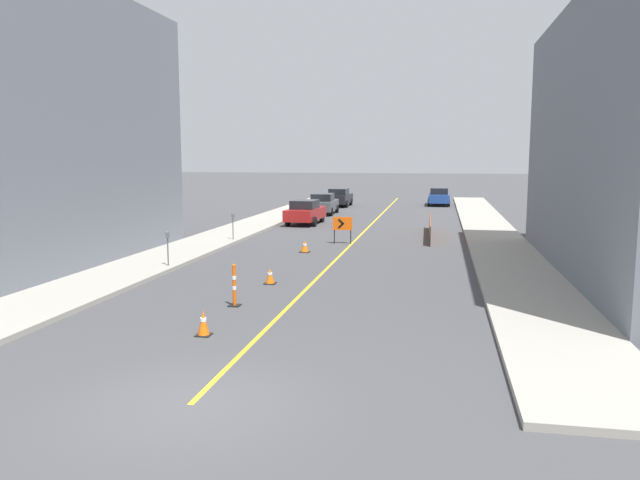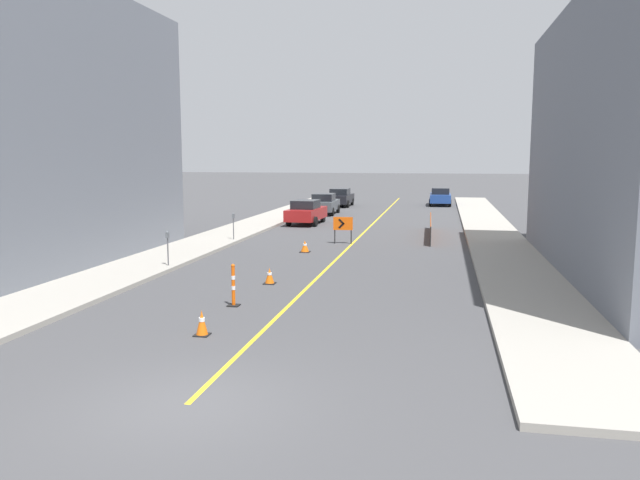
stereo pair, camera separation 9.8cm
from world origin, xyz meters
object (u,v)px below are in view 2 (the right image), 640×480
traffic_cone_third (305,246)px  parked_car_opposite_side (440,197)px  parked_car_curb_far (340,197)px  traffic_cone_nearest (202,323)px  arrow_barricade_primary (343,225)px  parked_car_curb_near (306,212)px  parking_meter_far_curb (233,221)px  delineator_post_front (233,288)px  parking_meter_near_curb (168,241)px  parked_car_curb_mid (324,204)px  traffic_cone_second (270,276)px

traffic_cone_third → parked_car_opposite_side: parked_car_opposite_side is taller
parked_car_curb_far → parked_car_opposite_side: size_ratio=1.00×
traffic_cone_nearest → arrow_barricade_primary: arrow_barricade_primary is taller
parked_car_curb_near → parked_car_opposite_side: same height
traffic_cone_third → parked_car_curb_near: size_ratio=0.13×
parking_meter_far_curb → parked_car_curb_far: bearing=85.8°
traffic_cone_nearest → parked_car_curb_far: (-3.00, 40.03, 0.48)m
traffic_cone_nearest → traffic_cone_third: (-0.40, 13.71, -0.04)m
arrow_barricade_primary → parked_car_opposite_side: 26.38m
traffic_cone_nearest → parked_car_curb_near: bearing=96.5°
traffic_cone_third → parked_car_opposite_side: (6.05, 29.06, 0.53)m
traffic_cone_third → delineator_post_front: delineator_post_front is taller
parking_meter_near_curb → parking_meter_far_curb: bearing=90.0°
traffic_cone_nearest → parked_car_curb_mid: 32.62m
delineator_post_front → parked_car_curb_near: bearing=96.8°
parked_car_opposite_side → parking_meter_near_curb: (-10.39, -34.40, 0.32)m
parking_meter_near_curb → arrow_barricade_primary: bearing=56.3°
parked_car_opposite_side → parking_meter_near_curb: bearing=-107.4°
traffic_cone_third → parked_car_curb_near: (-2.49, 11.68, 0.53)m
arrow_barricade_primary → parked_car_curb_mid: (-3.93, 15.66, -0.17)m
traffic_cone_nearest → traffic_cone_second: (-0.06, 6.43, -0.04)m
delineator_post_front → parked_car_curb_far: bearing=94.3°
traffic_cone_third → parked_car_curb_far: 26.46m
parked_car_curb_far → parked_car_opposite_side: bearing=18.8°
arrow_barricade_primary → traffic_cone_nearest: bearing=-96.8°
arrow_barricade_primary → parked_car_curb_near: (-3.79, 8.56, -0.17)m
parked_car_curb_far → parked_car_curb_near: bearing=-88.3°
traffic_cone_second → parking_meter_far_curb: bearing=115.5°
delineator_post_front → parked_car_curb_near: 22.45m
traffic_cone_third → delineator_post_front: (0.16, -10.62, 0.28)m
arrow_barricade_primary → traffic_cone_second: bearing=-99.0°
delineator_post_front → parked_car_opposite_side: (5.89, 39.67, 0.24)m
traffic_cone_third → parking_meter_near_curb: (-4.34, -5.34, 0.84)m
traffic_cone_nearest → parking_meter_near_curb: size_ratio=0.47×
delineator_post_front → parked_car_curb_near: parked_car_curb_near is taller
traffic_cone_second → parked_car_curb_far: (-2.95, 33.60, 0.52)m
parked_car_curb_mid → parked_car_opposite_side: same height
traffic_cone_third → parking_meter_far_curb: parking_meter_far_curb is taller
parked_car_curb_mid → parking_meter_near_curb: bearing=-94.9°
arrow_barricade_primary → parked_car_curb_mid: bearing=100.3°
arrow_barricade_primary → parking_meter_near_curb: parking_meter_near_curb is taller
parking_meter_near_curb → parking_meter_far_curb: parking_meter_far_curb is taller
parking_meter_near_curb → parked_car_opposite_side: bearing=73.2°
traffic_cone_third → traffic_cone_second: bearing=-87.3°
traffic_cone_second → arrow_barricade_primary: (0.96, 10.38, 0.69)m
parked_car_curb_far → parking_meter_far_curb: (-1.73, -23.78, 0.33)m
traffic_cone_second → parked_car_curb_far: bearing=95.0°
arrow_barricade_primary → parked_car_opposite_side: (4.75, 25.94, -0.17)m
delineator_post_front → parked_car_curb_near: size_ratio=0.29×
parking_meter_far_curb → traffic_cone_second: bearing=-64.5°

